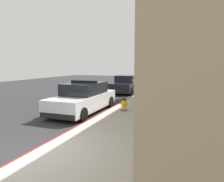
{
  "coord_description": "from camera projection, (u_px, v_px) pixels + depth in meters",
  "views": [
    {
      "loc": [
        4.02,
        -4.46,
        2.53
      ],
      "look_at": [
        -0.21,
        6.84,
        1.0
      ],
      "focal_mm": 33.88,
      "sensor_mm": 36.0,
      "label": 1
    }
  ],
  "objects": [
    {
      "name": "police_cruiser",
      "position": [
        84.0,
        98.0,
        11.21
      ],
      "size": [
        1.94,
        4.84,
        1.68
      ],
      "color": "white",
      "rests_on": "ground"
    },
    {
      "name": "ground_plane",
      "position": [
        79.0,
        98.0,
        16.62
      ],
      "size": [
        35.17,
        60.0,
        0.2
      ],
      "primitive_type": "cube",
      "color": "#2B2B2D"
    },
    {
      "name": "parked_car_silver_ahead",
      "position": [
        127.0,
        84.0,
        19.08
      ],
      "size": [
        1.94,
        4.84,
        1.56
      ],
      "color": "black",
      "rests_on": "ground"
    },
    {
      "name": "fire_hydrant",
      "position": [
        124.0,
        104.0,
        10.88
      ],
      "size": [
        0.44,
        0.4,
        0.76
      ],
      "color": "#4C4C51",
      "rests_on": "sidewalk_pavement"
    },
    {
      "name": "curb_painted_edge",
      "position": [
        130.0,
        99.0,
        15.15
      ],
      "size": [
        0.08,
        60.0,
        0.15
      ],
      "primitive_type": "cube",
      "color": "maroon",
      "rests_on": "ground"
    },
    {
      "name": "street_tree",
      "position": [
        156.0,
        46.0,
        15.67
      ],
      "size": [
        2.48,
        2.48,
        4.98
      ],
      "color": "brown",
      "rests_on": "sidewalk_pavement"
    },
    {
      "name": "sidewalk_pavement",
      "position": [
        156.0,
        100.0,
        14.51
      ],
      "size": [
        3.63,
        60.0,
        0.15
      ],
      "primitive_type": "cube",
      "color": "#ADA89E",
      "rests_on": "ground"
    }
  ]
}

